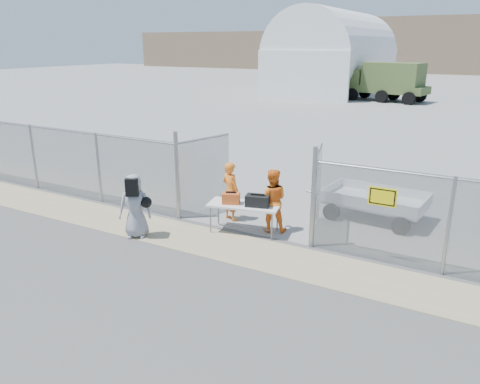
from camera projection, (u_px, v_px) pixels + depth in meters
The scene contains 13 objects.
ground at pixel (198, 260), 10.77m from camera, with size 160.00×160.00×0.00m, color #484848.
tarmac_inside at pixel (439, 94), 45.72m from camera, with size 160.00×80.00×0.01m, color gray.
dirt_strip at pixel (220, 245), 11.60m from camera, with size 44.00×1.60×0.01m, color tan.
chain_link_fence at pixel (240, 192), 12.10m from camera, with size 40.00×0.20×2.20m, color gray, non-canonical shape.
quonset_hangar at pixel (336, 51), 47.48m from camera, with size 9.00×18.00×8.00m, color white, non-canonical shape.
folding_table at pixel (244, 218), 12.27m from camera, with size 1.85×0.77×0.79m, color white, non-canonical shape.
orange_bag at pixel (231, 198), 12.16m from camera, with size 0.45×0.30×0.28m, color #D2531E.
black_duffel at pixel (258, 201), 11.95m from camera, with size 0.60×0.35×0.29m, color black.
security_worker_left at pixel (231, 191), 13.02m from camera, with size 0.61×0.40×1.67m, color orange.
security_worker_right at pixel (272, 201), 12.22m from camera, with size 0.83×0.64×1.70m, color orange.
visitor at pixel (135, 206), 11.86m from camera, with size 0.82×0.53×1.67m, color gray.
utility_trailer at pixel (375, 204), 13.22m from camera, with size 3.56×1.83×0.86m, color white, non-canonical shape.
military_truck at pixel (387, 82), 39.90m from camera, with size 6.79×2.51×3.24m, color #4D612F, non-canonical shape.
Camera 1 is at (5.61, -8.07, 4.77)m, focal length 35.00 mm.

